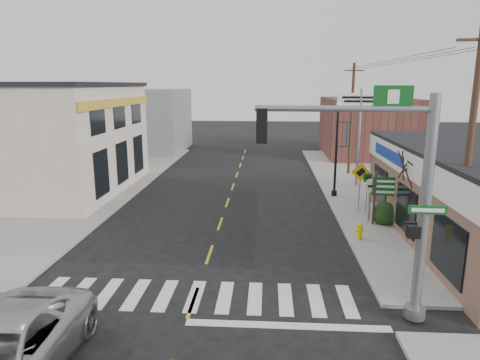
# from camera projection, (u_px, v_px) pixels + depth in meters

# --- Properties ---
(ground) EXTENTS (140.00, 140.00, 0.00)m
(ground) POSITION_uv_depth(u_px,v_px,m) (193.00, 302.00, 13.85)
(ground) COLOR black
(ground) RESTS_ON ground
(sidewalk_right) EXTENTS (6.00, 38.00, 0.13)m
(sidewalk_right) POSITION_uv_depth(u_px,v_px,m) (377.00, 200.00, 25.92)
(sidewalk_right) COLOR gray
(sidewalk_right) RESTS_ON ground
(sidewalk_left) EXTENTS (6.00, 38.00, 0.13)m
(sidewalk_left) POSITION_uv_depth(u_px,v_px,m) (88.00, 195.00, 27.06)
(sidewalk_left) COLOR gray
(sidewalk_left) RESTS_ON ground
(center_line) EXTENTS (0.12, 56.00, 0.01)m
(center_line) POSITION_uv_depth(u_px,v_px,m) (220.00, 224.00, 21.63)
(center_line) COLOR gold
(center_line) RESTS_ON ground
(crosswalk) EXTENTS (11.00, 2.20, 0.01)m
(crosswalk) POSITION_uv_depth(u_px,v_px,m) (195.00, 296.00, 14.23)
(crosswalk) COLOR silver
(crosswalk) RESTS_ON ground
(left_building) EXTENTS (12.00, 12.00, 6.80)m
(left_building) POSITION_uv_depth(u_px,v_px,m) (29.00, 140.00, 27.55)
(left_building) COLOR beige
(left_building) RESTS_ON ground
(bldg_distant_right) EXTENTS (8.00, 10.00, 5.60)m
(bldg_distant_right) POSITION_uv_depth(u_px,v_px,m) (367.00, 127.00, 41.69)
(bldg_distant_right) COLOR brown
(bldg_distant_right) RESTS_ON ground
(bldg_distant_left) EXTENTS (9.00, 10.00, 6.40)m
(bldg_distant_left) POSITION_uv_depth(u_px,v_px,m) (141.00, 120.00, 45.00)
(bldg_distant_left) COLOR gray
(bldg_distant_left) RESTS_ON ground
(suv) EXTENTS (2.82, 5.90, 1.62)m
(suv) POSITION_uv_depth(u_px,v_px,m) (0.00, 355.00, 9.83)
(suv) COLOR #B7BABC
(suv) RESTS_ON ground
(traffic_signal_pole) EXTENTS (5.32, 0.39, 6.74)m
(traffic_signal_pole) POSITION_uv_depth(u_px,v_px,m) (397.00, 186.00, 11.89)
(traffic_signal_pole) COLOR gray
(traffic_signal_pole) RESTS_ON sidewalk_right
(guide_sign) EXTENTS (1.47, 0.13, 2.58)m
(guide_sign) POSITION_uv_depth(u_px,v_px,m) (388.00, 191.00, 20.74)
(guide_sign) COLOR #4E3124
(guide_sign) RESTS_ON sidewalk_right
(fire_hydrant) EXTENTS (0.23, 0.23, 0.74)m
(fire_hydrant) POSITION_uv_depth(u_px,v_px,m) (360.00, 230.00, 19.06)
(fire_hydrant) COLOR #D3C700
(fire_hydrant) RESTS_ON sidewalk_right
(ped_crossing_sign) EXTENTS (1.03, 0.07, 2.65)m
(ped_crossing_sign) POSITION_uv_depth(u_px,v_px,m) (360.00, 178.00, 23.10)
(ped_crossing_sign) COLOR gray
(ped_crossing_sign) RESTS_ON sidewalk_right
(lamp_post) EXTENTS (0.74, 0.58, 5.71)m
(lamp_post) POSITION_uv_depth(u_px,v_px,m) (338.00, 143.00, 25.85)
(lamp_post) COLOR black
(lamp_post) RESTS_ON sidewalk_right
(dance_center_sign) EXTENTS (3.06, 0.19, 6.51)m
(dance_center_sign) POSITION_uv_depth(u_px,v_px,m) (360.00, 113.00, 28.21)
(dance_center_sign) COLOR gray
(dance_center_sign) RESTS_ON sidewalk_right
(bare_tree) EXTENTS (2.36, 2.36, 4.72)m
(bare_tree) POSITION_uv_depth(u_px,v_px,m) (416.00, 159.00, 17.98)
(bare_tree) COLOR black
(bare_tree) RESTS_ON sidewalk_right
(shrub_front) EXTENTS (1.15, 1.15, 0.86)m
(shrub_front) POSITION_uv_depth(u_px,v_px,m) (439.00, 246.00, 17.15)
(shrub_front) COLOR #1D3718
(shrub_front) RESTS_ON sidewalk_right
(shrub_back) EXTENTS (1.23, 1.23, 0.92)m
(shrub_back) POSITION_uv_depth(u_px,v_px,m) (385.00, 214.00, 21.24)
(shrub_back) COLOR black
(shrub_back) RESTS_ON sidewalk_right
(utility_pole_near) EXTENTS (1.52, 0.23, 8.72)m
(utility_pole_near) POSITION_uv_depth(u_px,v_px,m) (469.00, 155.00, 14.29)
(utility_pole_near) COLOR #483A25
(utility_pole_near) RESTS_ON sidewalk_right
(utility_pole_far) EXTENTS (1.44, 0.22, 8.31)m
(utility_pole_far) POSITION_uv_depth(u_px,v_px,m) (351.00, 118.00, 32.29)
(utility_pole_far) COLOR #432A22
(utility_pole_far) RESTS_ON sidewalk_right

